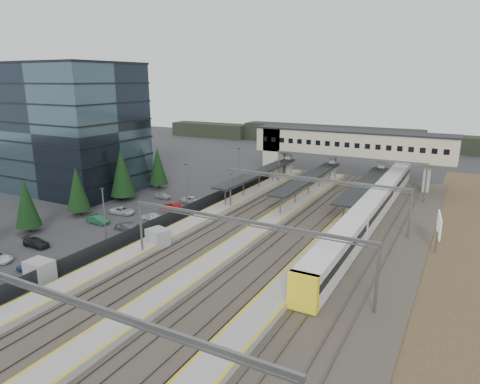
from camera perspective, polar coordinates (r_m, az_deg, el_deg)
The scene contains 15 objects.
ground at distance 59.52m, azimuth -6.29°, elevation -6.25°, with size 220.00×220.00×0.00m, color #2B2B2D.
office_building at distance 89.43m, azimuth -21.49°, elevation 7.99°, with size 24.30×18.30×24.30m.
conifer_row at distance 70.08m, azimuth -23.26°, elevation 0.01°, with size 4.42×49.82×9.50m.
car_park at distance 63.15m, azimuth -19.92°, elevation -5.26°, with size 10.44×44.59×1.29m.
lampposts at distance 63.76m, azimuth -11.70°, elevation -0.93°, with size 0.50×53.25×8.07m.
fence at distance 66.61m, azimuth -8.50°, elevation -3.09°, with size 0.08×90.00×2.00m.
relay_cabin_near at distance 51.88m, azimuth -25.13°, elevation -9.51°, with size 2.91×2.16×2.39m.
relay_cabin_far at distance 57.10m, azimuth -10.89°, elevation -6.06°, with size 3.19×2.89×2.45m.
rail_corridor at distance 59.16m, azimuth 4.00°, elevation -6.03°, with size 34.00×90.00×0.92m.
canopies at distance 78.58m, azimuth 9.17°, elevation 1.87°, with size 23.10×30.00×3.28m.
footbridge at distance 91.72m, azimuth 12.83°, elevation 6.10°, with size 40.40×6.40×11.20m.
gantries at distance 54.60m, azimuth 5.78°, elevation -1.55°, with size 28.40×62.28×7.17m.
train at distance 68.60m, azimuth 17.21°, elevation -2.10°, with size 2.96×61.80×3.72m.
billboard at distance 61.08m, azimuth 25.01°, elevation -4.15°, with size 0.83×5.32×4.42m.
treeline_far at distance 139.18m, azimuth 24.92°, elevation 5.92°, with size 170.00×19.00×7.00m.
Camera 1 is at (31.93, -45.43, 21.41)m, focal length 32.00 mm.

